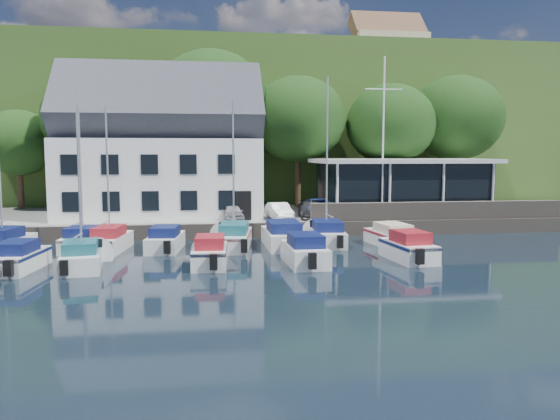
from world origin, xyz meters
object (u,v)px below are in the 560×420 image
at_px(car_blue, 319,207).
at_px(boat_r2_2, 210,250).
at_px(boat_r2_0, 18,255).
at_px(car_silver, 232,213).
at_px(boat_r2_3, 305,249).
at_px(boat_r2_4, 408,245).
at_px(boat_r1_2, 108,173).
at_px(boat_r1_5, 283,234).
at_px(boat_r1_1, 81,176).
at_px(boat_r2_1, 79,181).
at_px(car_dgrey, 310,210).
at_px(boat_r1_3, 165,238).
at_px(flagpole, 383,138).
at_px(club_pavilion, 401,186).
at_px(car_white, 279,211).
at_px(harbor_building, 162,156).
at_px(boat_r1_6, 327,169).
at_px(boat_r1_4, 233,169).
at_px(boat_r1_7, 391,234).

distance_m(car_blue, boat_r2_2, 13.64).
bearing_deg(boat_r2_0, car_silver, 48.79).
height_order(boat_r2_3, boat_r2_4, boat_r2_4).
relative_size(boat_r1_2, boat_r1_5, 1.24).
relative_size(boat_r1_1, boat_r2_1, 1.00).
xyz_separation_m(car_dgrey, boat_r1_3, (-9.64, -6.00, -0.87)).
xyz_separation_m(flagpole, boat_r1_3, (-14.69, -5.51, -5.88)).
bearing_deg(boat_r2_3, flagpole, 52.99).
distance_m(flagpole, boat_r1_5, 11.12).
height_order(car_silver, boat_r2_2, car_silver).
distance_m(boat_r1_1, boat_r2_3, 13.50).
height_order(car_dgrey, boat_r2_0, car_dgrey).
height_order(club_pavilion, car_white, club_pavilion).
relative_size(harbor_building, boat_r2_1, 1.71).
distance_m(car_dgrey, boat_r1_1, 15.51).
bearing_deg(car_silver, boat_r1_5, -65.23).
xyz_separation_m(boat_r2_1, boat_r2_4, (16.25, -0.19, -3.43)).
bearing_deg(car_blue, boat_r1_3, -147.42).
height_order(boat_r1_3, boat_r2_1, boat_r2_1).
distance_m(boat_r1_2, boat_r1_6, 12.66).
bearing_deg(flagpole, boat_r2_3, -125.60).
xyz_separation_m(boat_r1_4, boat_r2_3, (3.24, -5.07, -3.87)).
bearing_deg(club_pavilion, boat_r2_3, -126.50).
bearing_deg(boat_r1_3, club_pavilion, 32.82).
xyz_separation_m(harbor_building, boat_r1_5, (7.59, -8.93, -4.57)).
distance_m(club_pavilion, boat_r1_4, 15.91).
bearing_deg(boat_r2_0, boat_r2_4, 5.77).
distance_m(harbor_building, boat_r2_1, 14.12).
height_order(boat_r1_2, boat_r1_4, boat_r1_4).
bearing_deg(car_dgrey, flagpole, 0.50).
bearing_deg(boat_r1_1, boat_r1_5, 2.73).
distance_m(harbor_building, boat_r1_6, 13.41).
height_order(car_blue, boat_r1_6, boat_r1_6).
bearing_deg(boat_r2_1, boat_r1_1, 93.36).
distance_m(car_dgrey, boat_r2_4, 11.28).
bearing_deg(boat_r1_2, car_blue, 31.70).
distance_m(club_pavilion, car_dgrey, 8.17).
relative_size(car_dgrey, boat_r1_2, 0.45).
bearing_deg(car_silver, boat_r1_2, -150.56).
xyz_separation_m(car_silver, boat_r1_5, (2.73, -4.86, -0.77)).
xyz_separation_m(boat_r1_6, boat_r2_3, (-2.38, -5.57, -3.80)).
bearing_deg(boat_r1_4, boat_r1_5, 10.83).
relative_size(boat_r1_5, boat_r1_6, 0.77).
distance_m(car_blue, boat_r1_7, 7.45).
xyz_separation_m(harbor_building, boat_r2_1, (-2.86, -13.78, -1.14)).
bearing_deg(car_blue, boat_r2_0, -146.03).
relative_size(car_blue, boat_r1_5, 0.58).
relative_size(boat_r1_2, boat_r2_4, 1.65).
xyz_separation_m(car_silver, car_dgrey, (5.54, 0.95, 0.02)).
relative_size(club_pavilion, boat_r1_1, 1.56).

